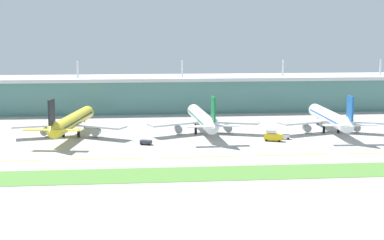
{
  "coord_description": "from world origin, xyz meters",
  "views": [
    {
      "loc": [
        -24.02,
        -201.15,
        43.66
      ],
      "look_at": [
        -1.69,
        28.12,
        7.0
      ],
      "focal_mm": 52.1,
      "sensor_mm": 36.0,
      "label": 1
    }
  ],
  "objects_px": {
    "airliner_near": "(72,121)",
    "airliner_middle": "(203,119)",
    "pushback_tug": "(146,142)",
    "airliner_far": "(331,118)",
    "fuel_truck": "(273,136)",
    "baggage_cart": "(285,136)"
  },
  "relations": [
    {
      "from": "airliner_near",
      "to": "airliner_far",
      "type": "height_order",
      "value": "same"
    },
    {
      "from": "pushback_tug",
      "to": "baggage_cart",
      "type": "distance_m",
      "value": 57.33
    },
    {
      "from": "airliner_middle",
      "to": "airliner_far",
      "type": "bearing_deg",
      "value": -3.28
    },
    {
      "from": "airliner_middle",
      "to": "airliner_far",
      "type": "height_order",
      "value": "same"
    },
    {
      "from": "pushback_tug",
      "to": "baggage_cart",
      "type": "bearing_deg",
      "value": 5.82
    },
    {
      "from": "airliner_near",
      "to": "baggage_cart",
      "type": "relative_size",
      "value": 15.46
    },
    {
      "from": "fuel_truck",
      "to": "baggage_cart",
      "type": "bearing_deg",
      "value": 30.7
    },
    {
      "from": "pushback_tug",
      "to": "airliner_far",
      "type": "bearing_deg",
      "value": 13.3
    },
    {
      "from": "baggage_cart",
      "to": "pushback_tug",
      "type": "bearing_deg",
      "value": -174.18
    },
    {
      "from": "airliner_near",
      "to": "baggage_cart",
      "type": "distance_m",
      "value": 89.08
    },
    {
      "from": "pushback_tug",
      "to": "fuel_truck",
      "type": "relative_size",
      "value": 0.65
    },
    {
      "from": "airliner_middle",
      "to": "airliner_near",
      "type": "bearing_deg",
      "value": -177.89
    },
    {
      "from": "airliner_near",
      "to": "pushback_tug",
      "type": "distance_m",
      "value": 37.17
    },
    {
      "from": "airliner_near",
      "to": "airliner_middle",
      "type": "xyz_separation_m",
      "value": [
        55.53,
        2.05,
        -0.0
      ]
    },
    {
      "from": "airliner_middle",
      "to": "fuel_truck",
      "type": "bearing_deg",
      "value": -37.49
    },
    {
      "from": "airliner_near",
      "to": "airliner_far",
      "type": "bearing_deg",
      "value": -0.6
    },
    {
      "from": "pushback_tug",
      "to": "airliner_middle",
      "type": "bearing_deg",
      "value": 41.92
    },
    {
      "from": "airliner_middle",
      "to": "airliner_far",
      "type": "distance_m",
      "value": 55.96
    },
    {
      "from": "airliner_middle",
      "to": "airliner_far",
      "type": "relative_size",
      "value": 1.02
    },
    {
      "from": "fuel_truck",
      "to": "airliner_far",
      "type": "bearing_deg",
      "value": 29.57
    },
    {
      "from": "airliner_near",
      "to": "airliner_middle",
      "type": "height_order",
      "value": "same"
    },
    {
      "from": "pushback_tug",
      "to": "airliner_near",
      "type": "bearing_deg",
      "value": 146.62
    }
  ]
}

